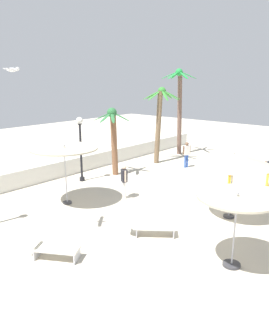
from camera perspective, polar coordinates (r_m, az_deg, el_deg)
ground_plane at (r=14.07m, az=8.77°, el=-7.53°), size 56.00×56.00×0.00m
boundary_wall at (r=19.20m, az=-11.87°, el=0.04°), size 25.20×0.30×0.93m
patio_umbrella_0 at (r=13.16m, az=16.88°, el=1.49°), size 3.01×3.01×2.71m
patio_umbrella_1 at (r=14.39m, az=-12.16°, el=3.06°), size 2.90×2.90×2.68m
patio_umbrella_2 at (r=9.76m, az=17.45°, el=-5.75°), size 2.30×2.30×2.35m
palm_tree_0 at (r=23.89m, az=7.84°, el=11.09°), size 2.49×2.28×6.10m
palm_tree_1 at (r=18.54m, az=-3.71°, el=6.04°), size 2.10×1.99×3.88m
palm_tree_2 at (r=21.47m, az=4.39°, el=9.10°), size 2.50×2.50×4.91m
lamp_post_0 at (r=17.67m, az=-9.40°, el=4.40°), size 0.36×0.36×3.48m
lounge_chair_0 at (r=10.75m, az=-14.62°, el=-13.09°), size 1.43×1.88×0.83m
lounge_chair_1 at (r=11.80m, az=2.36°, el=-9.96°), size 1.60×1.83×0.84m
guest_0 at (r=15.11m, az=-1.82°, el=-1.79°), size 0.40×0.48×1.61m
guest_1 at (r=20.65m, az=9.07°, el=2.72°), size 0.52×0.36×1.62m
guest_3 at (r=17.00m, az=16.48°, el=-0.49°), size 0.33×0.54×1.61m
seagull_0 at (r=10.60m, az=-20.52°, el=15.81°), size 0.82×0.72×0.14m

